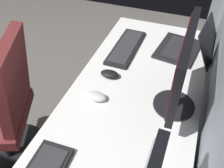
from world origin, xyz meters
TOP-DOWN VIEW (x-y plane):
  - desk at (0.26, 1.66)m, footprint 1.93×0.66m
  - monitor_primary at (0.08, 1.86)m, footprint 0.48×0.20m
  - laptop_leftmost at (-0.40, 1.87)m, footprint 0.36×0.38m
  - keyboard_spare at (-0.31, 1.49)m, footprint 0.42×0.15m
  - mouse_main at (0.17, 1.49)m, footprint 0.06×0.10m
  - mouse_spare at (-0.02, 1.49)m, footprint 0.06×0.10m
  - office_chair at (0.27, 0.90)m, footprint 0.57×0.61m

SIDE VIEW (x-z plane):
  - office_chair at x=0.27m, z-range -0.03..0.94m
  - desk at x=0.26m, z-range 0.29..1.02m
  - keyboard_spare at x=-0.31m, z-range 0.73..0.75m
  - mouse_main at x=0.17m, z-range 0.73..0.76m
  - mouse_spare at x=-0.02m, z-range 0.73..0.76m
  - laptop_leftmost at x=-0.40m, z-range 0.67..0.89m
  - monitor_primary at x=0.08m, z-range 0.76..1.17m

